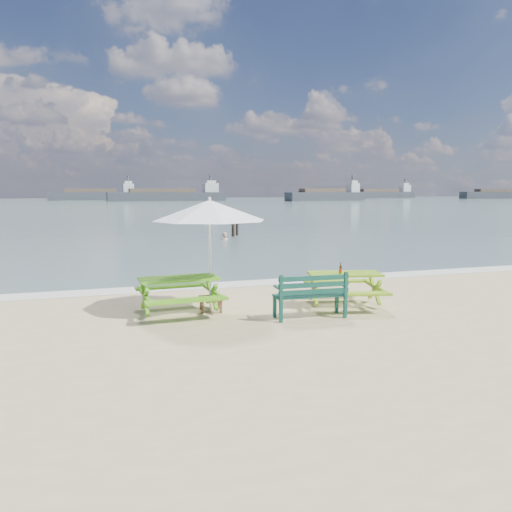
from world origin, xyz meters
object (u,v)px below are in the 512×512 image
object	(u,v)px
picnic_table_left	(179,296)
picnic_table_right	(344,290)
side_table	(211,304)
beer_bottle	(341,270)
park_bench	(310,304)
patio_umbrella	(210,210)
swimmer	(224,247)

from	to	relation	value
picnic_table_left	picnic_table_right	distance (m)	3.71
side_table	beer_bottle	world-z (taller)	beer_bottle
picnic_table_left	picnic_table_right	world-z (taller)	picnic_table_left
picnic_table_right	park_bench	world-z (taller)	park_bench
side_table	beer_bottle	distance (m)	2.98
beer_bottle	patio_umbrella	bearing A→B (deg)	169.67
picnic_table_left	beer_bottle	xyz separation A→B (m)	(3.54, -0.52, 0.48)
picnic_table_left	park_bench	distance (m)	2.78
side_table	picnic_table_right	bearing A→B (deg)	-8.63
beer_bottle	picnic_table_left	bearing A→B (deg)	171.68
park_bench	side_table	xyz separation A→B (m)	(-1.84, 1.15, -0.12)
swimmer	side_table	bearing A→B (deg)	-105.11
side_table	park_bench	bearing A→B (deg)	-32.03
picnic_table_left	beer_bottle	bearing A→B (deg)	-8.32
side_table	patio_umbrella	size ratio (longest dim) A/B	0.20
park_bench	patio_umbrella	distance (m)	2.89
side_table	patio_umbrella	bearing A→B (deg)	-135.00
picnic_table_right	patio_umbrella	xyz separation A→B (m)	(-3.00, 0.46, 1.83)
park_bench	side_table	world-z (taller)	park_bench
park_bench	side_table	size ratio (longest dim) A/B	2.83
patio_umbrella	picnic_table_left	bearing A→B (deg)	-179.81
park_bench	beer_bottle	xyz separation A→B (m)	(1.02, 0.63, 0.57)
beer_bottle	side_table	bearing A→B (deg)	169.67
swimmer	beer_bottle	bearing A→B (deg)	-94.62
side_table	swimmer	size ratio (longest dim) A/B	0.34
patio_umbrella	swimmer	distance (m)	16.07
side_table	swimmer	xyz separation A→B (m)	(4.13, 15.31, -0.56)
picnic_table_right	beer_bottle	size ratio (longest dim) A/B	8.34
park_bench	beer_bottle	bearing A→B (deg)	31.81
patio_umbrella	beer_bottle	world-z (taller)	patio_umbrella
patio_umbrella	swimmer	xyz separation A→B (m)	(4.13, 15.31, -2.59)
picnic_table_left	park_bench	bearing A→B (deg)	-24.45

